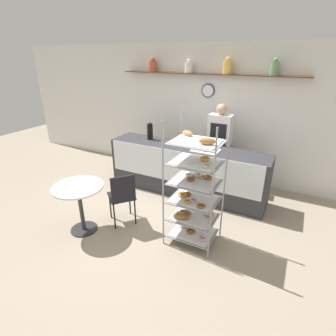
% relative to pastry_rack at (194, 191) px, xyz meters
% --- Properties ---
extents(ground_plane, '(14.00, 14.00, 0.00)m').
position_rel_pastry_rack_xyz_m(ground_plane, '(-0.67, 0.13, -0.80)').
color(ground_plane, gray).
extents(back_wall, '(10.00, 0.30, 2.70)m').
position_rel_pastry_rack_xyz_m(back_wall, '(-0.67, 2.27, 0.57)').
color(back_wall, white).
rests_on(back_wall, ground_plane).
extents(display_counter, '(2.99, 0.63, 0.94)m').
position_rel_pastry_rack_xyz_m(display_counter, '(-0.67, 1.27, -0.33)').
color(display_counter, '#333338').
rests_on(display_counter, ground_plane).
extents(pastry_rack, '(0.68, 0.56, 1.77)m').
position_rel_pastry_rack_xyz_m(pastry_rack, '(0.00, 0.00, 0.00)').
color(pastry_rack, gray).
rests_on(pastry_rack, ground_plane).
extents(person_worker, '(0.44, 0.23, 1.65)m').
position_rel_pastry_rack_xyz_m(person_worker, '(-0.24, 1.85, 0.10)').
color(person_worker, '#282833').
rests_on(person_worker, ground_plane).
extents(cafe_table, '(0.72, 0.72, 0.75)m').
position_rel_pastry_rack_xyz_m(cafe_table, '(-1.56, -0.55, -0.24)').
color(cafe_table, '#262628').
rests_on(cafe_table, ground_plane).
extents(cafe_chair, '(0.54, 0.54, 0.87)m').
position_rel_pastry_rack_xyz_m(cafe_chair, '(-1.10, -0.13, -0.27)').
color(cafe_chair, black).
rests_on(cafe_chair, ground_plane).
extents(coffee_carafe, '(0.11, 0.11, 0.33)m').
position_rel_pastry_rack_xyz_m(coffee_carafe, '(-1.49, 1.35, 0.30)').
color(coffee_carafe, black).
rests_on(coffee_carafe, display_counter).
extents(donut_tray_counter, '(0.47, 0.34, 0.05)m').
position_rel_pastry_rack_xyz_m(donut_tray_counter, '(-0.27, 1.20, 0.15)').
color(donut_tray_counter, silver).
rests_on(donut_tray_counter, display_counter).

